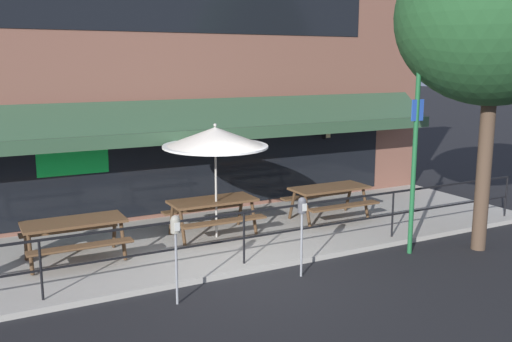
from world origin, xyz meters
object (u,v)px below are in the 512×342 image
(picnic_table_centre, at_px, (213,207))
(parking_meter_far, at_px, (302,213))
(parking_meter_near, at_px, (176,233))
(street_tree_curbside, at_px, (504,6))
(picnic_table_right, at_px, (329,194))
(picnic_table_left, at_px, (74,229))
(patio_umbrella_centre, at_px, (215,138))
(street_sign_pole, at_px, (415,152))

(picnic_table_centre, distance_m, parking_meter_far, 2.74)
(parking_meter_near, xyz_separation_m, street_tree_curbside, (6.36, -0.38, 3.56))
(picnic_table_right, height_order, parking_meter_far, parking_meter_far)
(parking_meter_far, distance_m, street_tree_curbside, 5.41)
(parking_meter_near, height_order, parking_meter_far, same)
(parking_meter_near, relative_size, street_tree_curbside, 0.21)
(picnic_table_right, bearing_deg, picnic_table_left, -178.29)
(picnic_table_left, xyz_separation_m, parking_meter_near, (1.06, -2.45, 0.44))
(parking_meter_near, bearing_deg, picnic_table_right, 29.33)
(picnic_table_left, height_order, parking_meter_far, parking_meter_far)
(patio_umbrella_centre, height_order, parking_meter_far, patio_umbrella_centre)
(picnic_table_centre, xyz_separation_m, parking_meter_near, (-1.81, -2.75, 0.44))
(picnic_table_left, distance_m, patio_umbrella_centre, 3.23)
(picnic_table_centre, bearing_deg, street_sign_pole, -40.47)
(patio_umbrella_centre, distance_m, parking_meter_far, 2.73)
(patio_umbrella_centre, distance_m, parking_meter_near, 3.31)
(picnic_table_left, xyz_separation_m, street_tree_curbside, (7.42, -2.83, 4.00))
(street_sign_pole, bearing_deg, picnic_table_left, 158.67)
(picnic_table_left, xyz_separation_m, parking_meter_far, (3.38, -2.36, 0.44))
(picnic_table_right, height_order, patio_umbrella_centre, patio_umbrella_centre)
(patio_umbrella_centre, bearing_deg, street_tree_curbside, -32.92)
(picnic_table_right, distance_m, patio_umbrella_centre, 3.22)
(picnic_table_right, xyz_separation_m, parking_meter_near, (-4.67, -2.63, 0.44))
(picnic_table_right, relative_size, parking_meter_far, 1.27)
(patio_umbrella_centre, bearing_deg, street_sign_pole, -38.50)
(picnic_table_left, bearing_deg, parking_meter_far, -34.99)
(parking_meter_near, distance_m, parking_meter_far, 2.32)
(parking_meter_far, bearing_deg, picnic_table_centre, 100.88)
(picnic_table_left, relative_size, street_sign_pole, 0.46)
(picnic_table_centre, bearing_deg, picnic_table_left, -174.19)
(patio_umbrella_centre, xyz_separation_m, street_tree_curbside, (4.56, -2.95, 2.53))
(street_sign_pole, xyz_separation_m, street_tree_curbside, (1.50, -0.52, 2.71))
(picnic_table_centre, xyz_separation_m, street_sign_pole, (3.05, -2.60, 1.30))
(picnic_table_right, relative_size, parking_meter_near, 1.27)
(picnic_table_left, bearing_deg, picnic_table_centre, 5.81)
(picnic_table_right, relative_size, patio_umbrella_centre, 0.76)
(picnic_table_centre, height_order, patio_umbrella_centre, patio_umbrella_centre)
(picnic_table_right, xyz_separation_m, parking_meter_far, (-2.36, -2.54, 0.44))
(picnic_table_centre, relative_size, parking_meter_far, 1.27)
(picnic_table_left, bearing_deg, parking_meter_near, -66.60)
(street_sign_pole, bearing_deg, picnic_table_centre, 139.53)
(picnic_table_centre, xyz_separation_m, picnic_table_right, (2.87, -0.12, 0.00))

